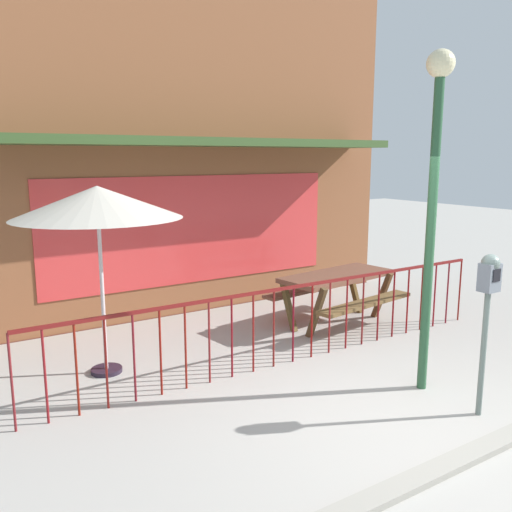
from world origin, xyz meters
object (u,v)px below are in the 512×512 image
at_px(patio_umbrella, 98,203).
at_px(parking_meter_near, 488,292).
at_px(picnic_table_left, 337,284).
at_px(street_lamp, 434,172).

relative_size(patio_umbrella, parking_meter_near, 1.36).
distance_m(picnic_table_left, parking_meter_near, 3.12).
relative_size(patio_umbrella, street_lamp, 0.62).
xyz_separation_m(picnic_table_left, patio_umbrella, (-3.50, 0.04, 1.38)).
bearing_deg(picnic_table_left, street_lamp, -107.75).
bearing_deg(parking_meter_near, street_lamp, 88.49).
height_order(picnic_table_left, patio_umbrella, patio_umbrella).
bearing_deg(picnic_table_left, parking_meter_near, -103.95).
xyz_separation_m(patio_umbrella, parking_meter_near, (2.76, -3.01, -0.75)).
bearing_deg(parking_meter_near, picnic_table_left, 76.05).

